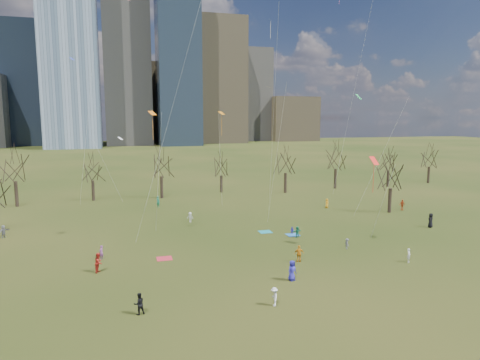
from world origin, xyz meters
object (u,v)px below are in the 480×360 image
object	(u,v)px
blanket_navy	(293,235)
person_0	(292,271)
blanket_crimson	(164,259)
person_4	(299,254)
blanket_teal	(265,232)
person_1	(409,255)
person_2	(99,263)

from	to	relation	value
blanket_navy	person_0	size ratio (longest dim) A/B	0.86
blanket_crimson	person_4	distance (m)	14.06
blanket_teal	person_1	bearing A→B (deg)	-55.96
person_2	person_4	size ratio (longest dim) A/B	1.07
blanket_teal	person_2	size ratio (longest dim) A/B	0.84
blanket_teal	person_1	world-z (taller)	person_1
person_0	person_1	size ratio (longest dim) A/B	1.29
person_2	person_1	bearing A→B (deg)	-82.04
blanket_navy	person_4	world-z (taller)	person_4
blanket_crimson	person_0	xyz separation A→B (m)	(10.51, -9.31, 0.92)
person_0	person_4	bearing A→B (deg)	36.44
person_0	blanket_crimson	bearing A→B (deg)	115.66
blanket_navy	person_0	distance (m)	15.44
blanket_navy	person_2	distance (m)	24.13
person_0	person_2	distance (m)	18.35
blanket_navy	person_1	size ratio (longest dim) A/B	1.10
blanket_crimson	person_4	bearing A→B (deg)	-20.26
blanket_teal	blanket_navy	xyz separation A→B (m)	(2.89, -2.31, 0.00)
blanket_navy	person_1	xyz separation A→B (m)	(7.34, -12.83, 0.71)
person_0	person_2	world-z (taller)	person_2
person_1	person_4	world-z (taller)	person_4
blanket_crimson	person_0	world-z (taller)	person_0
blanket_crimson	person_2	bearing A→B (deg)	-160.52
person_4	person_1	bearing A→B (deg)	176.11
person_0	person_4	distance (m)	5.19
blanket_crimson	person_2	xyz separation A→B (m)	(-6.43, -2.28, 0.94)
person_1	person_2	bearing A→B (deg)	112.89
blanket_teal	person_4	size ratio (longest dim) A/B	0.90
person_0	person_2	xyz separation A→B (m)	(-16.95, 7.04, 0.02)
blanket_navy	person_4	bearing A→B (deg)	-109.49
person_0	blanket_teal	bearing A→B (deg)	56.21
person_0	person_1	distance (m)	13.49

